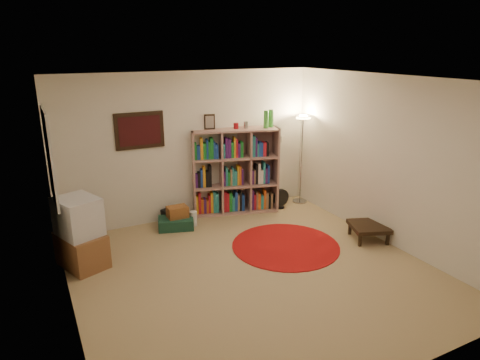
% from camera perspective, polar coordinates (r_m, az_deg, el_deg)
% --- Properties ---
extents(room, '(4.54, 4.54, 2.54)m').
position_cam_1_polar(room, '(5.35, 1.21, -0.16)').
color(room, '#9B825B').
rests_on(room, ground).
extents(bookshelf, '(1.58, 0.83, 1.82)m').
position_cam_1_polar(bookshelf, '(7.59, -0.85, 1.05)').
color(bookshelf, '#A6786E').
rests_on(bookshelf, ground).
extents(floor_lamp, '(0.38, 0.38, 1.68)m').
position_cam_1_polar(floor_lamp, '(7.97, 8.37, 6.57)').
color(floor_lamp, '#A5A4A9').
rests_on(floor_lamp, ground).
extents(floor_fan, '(0.32, 0.18, 0.37)m').
position_cam_1_polar(floor_fan, '(7.93, 5.42, -2.49)').
color(floor_fan, black).
rests_on(floor_fan, ground).
extents(tv_stand, '(0.68, 0.80, 0.98)m').
position_cam_1_polar(tv_stand, '(6.15, -20.52, -6.74)').
color(tv_stand, brown).
rests_on(tv_stand, ground).
extents(suitcase, '(0.65, 0.52, 0.18)m').
position_cam_1_polar(suitcase, '(7.15, -8.53, -5.70)').
color(suitcase, '#143728').
rests_on(suitcase, ground).
extents(wicker_basket, '(0.33, 0.23, 0.19)m').
position_cam_1_polar(wicker_basket, '(7.10, -8.34, -4.23)').
color(wicker_basket, brown).
rests_on(wicker_basket, suitcase).
extents(duffel_bag, '(0.42, 0.38, 0.24)m').
position_cam_1_polar(duffel_bag, '(7.39, -8.83, -4.71)').
color(duffel_bag, black).
rests_on(duffel_bag, ground).
extents(paper_towel, '(0.12, 0.12, 0.25)m').
position_cam_1_polar(paper_towel, '(7.20, -6.22, -5.13)').
color(paper_towel, silver).
rests_on(paper_towel, ground).
extents(red_rug, '(1.61, 1.61, 0.01)m').
position_cam_1_polar(red_rug, '(6.54, 6.09, -8.68)').
color(red_rug, maroon).
rests_on(red_rug, ground).
extents(side_table, '(0.70, 0.70, 0.25)m').
position_cam_1_polar(side_table, '(6.92, 16.81, -6.02)').
color(side_table, black).
rests_on(side_table, ground).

